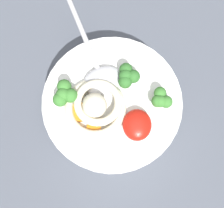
# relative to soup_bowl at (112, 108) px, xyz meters

# --- Properties ---
(table_slab) EXTENTS (1.21, 1.21, 0.04)m
(table_slab) POSITION_rel_soup_bowl_xyz_m (0.00, -0.02, -0.05)
(table_slab) COLOR #474C56
(table_slab) RESTS_ON ground
(soup_bowl) EXTENTS (0.21, 0.21, 0.06)m
(soup_bowl) POSITION_rel_soup_bowl_xyz_m (0.00, 0.00, 0.00)
(soup_bowl) COLOR white
(soup_bowl) RESTS_ON table_slab
(noodle_pile) EXTENTS (0.10, 0.10, 0.04)m
(noodle_pile) POSITION_rel_soup_bowl_xyz_m (-0.01, 0.02, 0.04)
(noodle_pile) COLOR beige
(noodle_pile) RESTS_ON soup_bowl
(soup_spoon) EXTENTS (0.17, 0.11, 0.02)m
(soup_spoon) POSITION_rel_soup_bowl_xyz_m (0.05, 0.02, 0.04)
(soup_spoon) COLOR #B7B7BC
(soup_spoon) RESTS_ON soup_bowl
(chili_sauce_dollop) EXTENTS (0.05, 0.04, 0.02)m
(chili_sauce_dollop) POSITION_rel_soup_bowl_xyz_m (-0.03, -0.04, 0.04)
(chili_sauce_dollop) COLOR #B2190F
(chili_sauce_dollop) RESTS_ON soup_bowl
(broccoli_floret_left) EXTENTS (0.04, 0.03, 0.03)m
(broccoli_floret_left) POSITION_rel_soup_bowl_xyz_m (0.01, -0.07, 0.05)
(broccoli_floret_left) COLOR #7A9E60
(broccoli_floret_left) RESTS_ON soup_bowl
(broccoli_floret_center) EXTENTS (0.04, 0.04, 0.03)m
(broccoli_floret_center) POSITION_rel_soup_bowl_xyz_m (0.01, 0.07, 0.05)
(broccoli_floret_center) COLOR #7A9E60
(broccoli_floret_center) RESTS_ON soup_bowl
(broccoli_floret_near_spoon) EXTENTS (0.04, 0.03, 0.03)m
(broccoli_floret_near_spoon) POSITION_rel_soup_bowl_xyz_m (0.04, -0.02, 0.05)
(broccoli_floret_near_spoon) COLOR #7A9E60
(broccoli_floret_near_spoon) RESTS_ON soup_bowl
(carrot_slice_far) EXTENTS (0.02, 0.02, 0.01)m
(carrot_slice_far) POSITION_rel_soup_bowl_xyz_m (-0.04, 0.02, 0.03)
(carrot_slice_far) COLOR orange
(carrot_slice_far) RESTS_ON soup_bowl
(carrot_slice_right) EXTENTS (0.03, 0.03, 0.01)m
(carrot_slice_right) POSITION_rel_soup_bowl_xyz_m (-0.02, 0.05, 0.03)
(carrot_slice_right) COLOR orange
(carrot_slice_right) RESTS_ON soup_bowl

